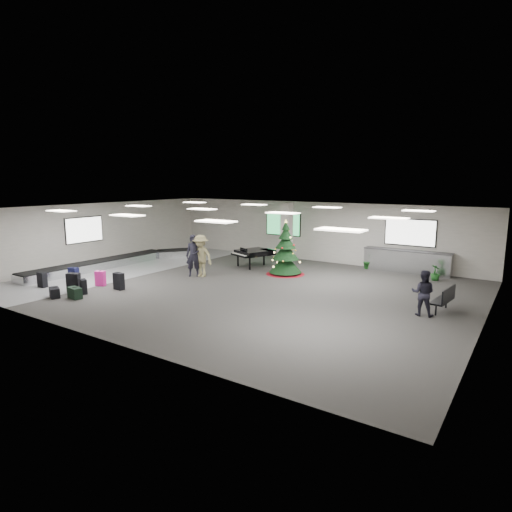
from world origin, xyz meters
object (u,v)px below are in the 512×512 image
Objects in this scene: service_counter at (407,261)px; traveler_a at (194,256)px; potted_plant_left at (368,261)px; baggage_carousel at (116,262)px; pink_suitcase at (100,278)px; bench at (445,298)px; traveler_bench at (423,293)px; traveler_b at (201,256)px; potted_plant_right at (435,273)px; grand_piano at (253,253)px; christmas_tree at (285,255)px.

traveler_a is at bearing -141.76° from service_counter.
potted_plant_left is at bearing 9.31° from traveler_a.
potted_plant_left is at bearing 30.74° from baggage_carousel.
bench is (12.67, 4.10, 0.17)m from pink_suitcase.
traveler_bench reaches higher than service_counter.
baggage_carousel is 5.05× the size of traveler_b.
potted_plant_right reaches higher than baggage_carousel.
traveler_a is 1.00× the size of traveler_b.
service_counter is at bearing 44.15° from grand_piano.
baggage_carousel is 3.73× the size of christmas_tree.
traveler_bench is at bearing -82.91° from potted_plant_right.
traveler_bench reaches higher than grand_piano.
potted_plant_left is at bearing 29.79° from pink_suitcase.
baggage_carousel is 11.76× the size of potted_plant_left.
potted_plant_left is 1.17× the size of potted_plant_right.
potted_plant_right is (9.09, 5.14, -0.61)m from traveler_b.
traveler_b is at bearing 6.51° from baggage_carousel.
grand_piano is at bearing -151.68° from potted_plant_left.
bench is 1.69× the size of potted_plant_left.
potted_plant_left reaches higher than potted_plant_right.
traveler_bench is at bearing -2.56° from traveler_b.
pink_suitcase is 14.44m from potted_plant_right.
traveler_b reaches higher than baggage_carousel.
baggage_carousel is 15.04m from traveler_bench.
pink_suitcase is 0.30× the size of grand_piano.
bench is (7.36, -2.15, -0.41)m from christmas_tree.
pink_suitcase is 12.59m from traveler_bench.
traveler_bench is (12.14, 3.30, 0.44)m from pink_suitcase.
christmas_tree is 6.67m from potted_plant_right.
pink_suitcase is 0.43× the size of traveler_bench.
christmas_tree reaches higher than bench.
traveler_b is 8.29m from potted_plant_left.
baggage_carousel is at bearing -6.40° from traveler_bench.
bench is at bearing -16.28° from christmas_tree.
grand_piano is 2.60× the size of potted_plant_left.
traveler_b is 2.72× the size of potted_plant_right.
service_counter is 7.48m from grand_piano.
pink_suitcase is at bearing -142.50° from potted_plant_right.
traveler_b is at bearing -150.51° from potted_plant_right.
service_counter is 6.30m from bench.
traveler_b is at bearing -171.09° from bench.
bench is at bearing -75.45° from potted_plant_right.
christmas_tree reaches higher than traveler_bench.
grand_piano is at bearing 164.58° from christmas_tree.
potted_plant_left is at bearing 50.02° from christmas_tree.
traveler_bench is at bearing 0.96° from baggage_carousel.
potted_plant_right is at bearing -33.48° from service_counter.
bench is (15.56, 1.05, 0.27)m from baggage_carousel.
grand_piano is 1.11× the size of traveler_b.
potted_plant_left is (11.01, 6.55, 0.20)m from baggage_carousel.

